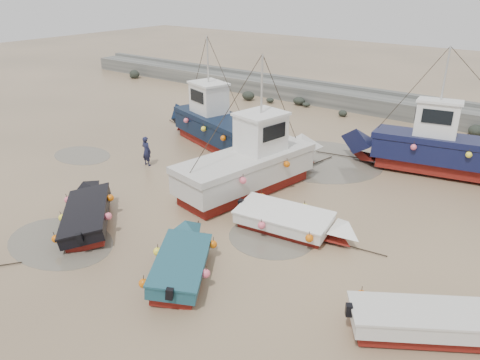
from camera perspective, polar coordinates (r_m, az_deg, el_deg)
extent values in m
plane|color=tan|center=(19.37, -10.86, -5.63)|extent=(120.00, 120.00, 0.00)
cube|color=slate|center=(36.53, 15.43, 8.99)|extent=(60.00, 2.20, 1.20)
cube|color=slate|center=(37.47, 16.27, 10.39)|extent=(60.00, 0.60, 0.25)
ellipsoid|color=black|center=(32.36, 21.66, 5.75)|extent=(0.84, 0.86, 0.51)
ellipsoid|color=black|center=(33.26, 26.86, 5.40)|extent=(0.98, 1.07, 0.72)
ellipsoid|color=black|center=(37.37, 7.20, 9.56)|extent=(0.99, 0.80, 0.58)
ellipsoid|color=black|center=(48.48, -12.92, 12.26)|extent=(0.65, 0.64, 0.43)
ellipsoid|color=black|center=(36.87, 8.08, 9.11)|extent=(0.61, 0.53, 0.32)
ellipsoid|color=black|center=(38.60, 1.01, 10.25)|extent=(1.09, 0.88, 0.72)
ellipsoid|color=black|center=(37.83, 3.68, 9.69)|extent=(0.65, 0.60, 0.37)
ellipsoid|color=black|center=(34.83, 12.41, 7.95)|extent=(0.64, 0.62, 0.48)
ellipsoid|color=black|center=(48.47, -12.74, 12.47)|extent=(1.10, 0.87, 0.86)
ellipsoid|color=black|center=(33.16, 26.84, 5.08)|extent=(0.55, 0.45, 0.29)
cylinder|color=#625C4F|center=(19.28, -21.04, -7.05)|extent=(4.63, 4.63, 0.01)
cylinder|color=#625C4F|center=(18.38, 3.90, -6.91)|extent=(3.43, 3.43, 0.01)
cylinder|color=#625C4F|center=(27.96, -18.68, 2.88)|extent=(3.65, 3.65, 0.01)
cylinder|color=#625C4F|center=(26.17, 9.89, 2.41)|extent=(6.74, 6.74, 0.01)
cube|color=maroon|center=(16.10, -7.34, -11.38)|extent=(2.80, 3.36, 0.30)
cube|color=#1A4A58|center=(15.88, -7.41, -10.27)|extent=(3.12, 3.68, 0.45)
pyramid|color=#1A4A58|center=(17.36, -6.17, -5.30)|extent=(1.69, 1.43, 0.90)
cube|color=brown|center=(15.79, -7.44, -9.78)|extent=(2.57, 3.06, 0.10)
cube|color=#1A4A58|center=(15.74, -7.46, -9.50)|extent=(3.22, 3.78, 0.07)
cube|color=black|center=(14.38, -8.86, -13.59)|extent=(0.28, 0.27, 0.35)
cylinder|color=black|center=(18.57, -5.57, -6.55)|extent=(1.11, 1.71, 0.04)
sphere|color=orange|center=(14.96, -11.90, -12.54)|extent=(0.30, 0.30, 0.30)
sphere|color=orange|center=(15.31, -4.43, -11.08)|extent=(0.30, 0.30, 0.30)
sphere|color=orange|center=(16.38, -10.22, -8.88)|extent=(0.30, 0.30, 0.30)
sphere|color=orange|center=(16.80, -3.52, -7.61)|extent=(0.30, 0.30, 0.30)
cube|color=maroon|center=(14.76, 21.26, -16.78)|extent=(3.82, 3.09, 0.30)
cube|color=silver|center=(14.53, 21.48, -15.65)|extent=(4.17, 3.43, 0.45)
cube|color=brown|center=(14.43, 21.58, -15.14)|extent=(3.48, 2.83, 0.10)
cube|color=silver|center=(14.38, 21.64, -14.85)|extent=(4.28, 3.53, 0.07)
cube|color=black|center=(13.95, 13.15, -15.35)|extent=(0.27, 0.28, 0.35)
sphere|color=orange|center=(14.77, 14.61, -13.37)|extent=(0.30, 0.30, 0.30)
cube|color=maroon|center=(19.97, -17.80, -4.98)|extent=(3.83, 3.62, 0.30)
cube|color=black|center=(19.80, -17.94, -4.03)|extent=(4.20, 3.99, 0.45)
pyramid|color=black|center=(21.80, -17.52, -0.06)|extent=(1.62, 1.70, 0.90)
cube|color=brown|center=(19.72, -18.00, -3.60)|extent=(3.49, 3.31, 0.10)
cube|color=black|center=(19.68, -18.03, -3.37)|extent=(4.32, 4.10, 0.07)
cube|color=black|center=(17.81, -18.63, -6.73)|extent=(0.28, 0.28, 0.35)
cylinder|color=black|center=(23.06, -17.04, -1.25)|extent=(1.52, 1.36, 0.04)
sphere|color=orange|center=(18.46, -21.34, -6.29)|extent=(0.30, 0.30, 0.30)
sphere|color=orange|center=(18.91, -15.37, -4.69)|extent=(0.30, 0.30, 0.30)
sphere|color=orange|center=(19.90, -20.66, -3.95)|extent=(0.30, 0.30, 0.30)
sphere|color=orange|center=(20.39, -15.15, -2.51)|extent=(0.30, 0.30, 0.30)
sphere|color=orange|center=(21.37, -20.08, -1.92)|extent=(0.30, 0.30, 0.30)
cube|color=maroon|center=(18.84, 5.37, -5.64)|extent=(3.59, 1.88, 0.30)
cube|color=white|center=(18.66, 5.41, -4.63)|extent=(3.87, 2.16, 0.45)
pyramid|color=white|center=(17.80, 11.92, -4.93)|extent=(0.93, 1.77, 0.90)
cube|color=brown|center=(18.58, 5.43, -4.19)|extent=(3.25, 1.75, 0.10)
cube|color=white|center=(18.54, 5.44, -3.94)|extent=(3.97, 2.24, 0.07)
cube|color=black|center=(19.34, 0.23, -2.87)|extent=(0.21, 0.24, 0.35)
cylinder|color=black|center=(18.07, 14.43, -8.19)|extent=(1.99, 0.30, 0.04)
sphere|color=orange|center=(19.95, 2.74, -2.25)|extent=(0.30, 0.30, 0.30)
sphere|color=orange|center=(18.02, 2.72, -5.27)|extent=(0.30, 0.30, 0.30)
sphere|color=orange|center=(19.25, 7.94, -3.49)|extent=(0.30, 0.30, 0.30)
sphere|color=orange|center=(17.36, 8.52, -6.75)|extent=(0.30, 0.30, 0.30)
cube|color=maroon|center=(28.00, -2.71, 4.75)|extent=(6.24, 3.66, 0.55)
cube|color=black|center=(27.76, -2.74, 6.22)|extent=(6.76, 4.11, 0.95)
pyramid|color=black|center=(30.68, -6.56, 9.15)|extent=(2.05, 2.58, 1.40)
cube|color=brown|center=(27.61, -2.76, 7.24)|extent=(6.59, 3.98, 0.08)
cube|color=black|center=(27.57, -2.77, 7.52)|extent=(6.91, 4.20, 0.30)
cube|color=white|center=(28.04, -3.77, 9.82)|extent=(2.39, 2.12, 1.70)
cube|color=white|center=(27.83, -3.82, 11.64)|extent=(2.58, 2.29, 0.12)
cube|color=black|center=(28.83, -4.87, 10.69)|extent=(0.46, 1.29, 0.68)
cylinder|color=#B7B7B2|center=(27.58, -3.90, 14.40)|extent=(0.10, 0.10, 2.60)
cylinder|color=black|center=(32.06, -7.37, 6.60)|extent=(2.87, 0.98, 0.05)
sphere|color=#FF657D|center=(24.98, -2.04, 5.08)|extent=(0.30, 0.30, 0.30)
sphere|color=#FF657D|center=(27.13, 1.22, 6.60)|extent=(0.30, 0.30, 0.30)
sphere|color=#FF657D|center=(26.63, -4.44, 6.21)|extent=(0.30, 0.30, 0.30)
sphere|color=#FF657D|center=(28.72, -1.19, 7.58)|extent=(0.30, 0.30, 0.30)
sphere|color=#FF657D|center=(28.32, -6.57, 7.19)|extent=(0.30, 0.30, 0.30)
sphere|color=#FF657D|center=(30.36, -3.35, 8.44)|extent=(0.30, 0.30, 0.30)
cube|color=maroon|center=(21.92, 0.67, -0.77)|extent=(3.14, 6.68, 0.55)
cube|color=beige|center=(21.62, 0.68, 1.04)|extent=(3.58, 7.21, 0.95)
pyramid|color=beige|center=(24.11, 7.66, 5.05)|extent=(2.58, 1.83, 1.40)
cube|color=brown|center=(21.42, 0.69, 2.32)|extent=(3.45, 7.04, 0.08)
cube|color=beige|center=(21.37, 0.69, 2.67)|extent=(3.65, 7.37, 0.30)
cube|color=white|center=(21.67, 2.52, 5.66)|extent=(1.99, 2.27, 1.70)
cube|color=white|center=(21.40, 2.57, 7.98)|extent=(2.15, 2.45, 0.12)
cube|color=black|center=(22.29, 4.41, 6.82)|extent=(1.39, 0.30, 0.68)
cylinder|color=#B7B7B2|center=(21.08, 2.63, 11.54)|extent=(0.10, 0.10, 2.60)
cylinder|color=black|center=(25.51, 9.09, 1.96)|extent=(0.59, 2.96, 0.05)
sphere|color=#FF657D|center=(20.82, -7.30, 0.99)|extent=(0.30, 0.30, 0.30)
sphere|color=#FF657D|center=(19.74, 0.36, -0.11)|extent=(0.30, 0.30, 0.30)
sphere|color=#FF657D|center=(22.38, -1.60, 2.83)|extent=(0.30, 0.30, 0.30)
sphere|color=#FF657D|center=(21.56, 5.72, 1.88)|extent=(0.30, 0.30, 0.30)
sphere|color=#FF657D|center=(24.15, 3.33, 4.39)|extent=(0.30, 0.30, 0.30)
cube|color=maroon|center=(26.29, 24.36, 1.31)|extent=(7.62, 3.80, 0.55)
cube|color=#0F1335|center=(26.05, 24.63, 2.83)|extent=(8.23, 4.32, 0.95)
pyramid|color=#0F1335|center=(26.18, 15.18, 5.92)|extent=(1.96, 3.06, 1.40)
cube|color=brown|center=(25.89, 24.82, 3.90)|extent=(8.03, 4.18, 0.08)
cube|color=#0F1335|center=(25.84, 24.87, 4.19)|extent=(8.41, 4.41, 0.30)
cube|color=white|center=(25.59, 22.87, 6.64)|extent=(2.35, 2.34, 1.70)
cube|color=white|center=(25.36, 23.20, 8.60)|extent=(2.54, 2.53, 0.12)
cube|color=black|center=(25.58, 20.69, 7.57)|extent=(0.38, 1.66, 0.68)
cylinder|color=#B7B7B2|center=(25.09, 23.70, 11.59)|extent=(0.10, 0.10, 2.60)
cylinder|color=black|center=(26.93, 12.34, 2.88)|extent=(2.95, 0.64, 0.05)
sphere|color=#FF657D|center=(24.49, 26.03, 2.22)|extent=(0.30, 0.30, 0.30)
sphere|color=#FF657D|center=(27.40, 23.62, 4.77)|extent=(0.30, 0.30, 0.30)
sphere|color=#FF657D|center=(24.53, 20.29, 3.22)|extent=(0.30, 0.30, 0.30)
sphere|color=#FF657D|center=(27.55, 18.50, 5.64)|extent=(0.30, 0.30, 0.30)
imported|color=#191C38|center=(25.60, -11.19, 1.80)|extent=(0.59, 0.39, 1.60)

